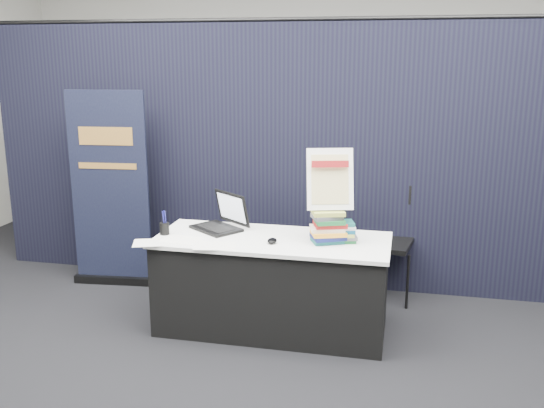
{
  "coord_description": "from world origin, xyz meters",
  "views": [
    {
      "loc": [
        0.96,
        -3.8,
        2.13
      ],
      "look_at": [
        -0.0,
        0.55,
        1.02
      ],
      "focal_mm": 40.0,
      "sensor_mm": 36.0,
      "label": 1
    }
  ],
  "objects": [
    {
      "name": "floor",
      "position": [
        0.0,
        0.0,
        0.0
      ],
      "size": [
        8.0,
        8.0,
        0.0
      ],
      "primitive_type": "plane",
      "color": "black",
      "rests_on": "ground"
    },
    {
      "name": "wall_back",
      "position": [
        0.0,
        4.0,
        1.75
      ],
      "size": [
        8.0,
        0.02,
        3.5
      ],
      "primitive_type": "cube",
      "color": "beige",
      "rests_on": "floor"
    },
    {
      "name": "drape_partition",
      "position": [
        0.0,
        1.6,
        1.2
      ],
      "size": [
        6.0,
        0.08,
        2.4
      ],
      "primitive_type": "cube",
      "color": "black",
      "rests_on": "floor"
    },
    {
      "name": "display_table",
      "position": [
        0.0,
        0.55,
        0.38
      ],
      "size": [
        1.8,
        0.75,
        0.75
      ],
      "color": "black",
      "rests_on": "floor"
    },
    {
      "name": "laptop",
      "position": [
        -0.49,
        0.73,
        0.82
      ],
      "size": [
        0.47,
        0.5,
        0.29
      ],
      "rotation": [
        0.0,
        0.0,
        -0.64
      ],
      "color": "black",
      "rests_on": "display_table"
    },
    {
      "name": "mouse",
      "position": [
        0.03,
        0.43,
        0.77
      ],
      "size": [
        0.08,
        0.12,
        0.04
      ],
      "primitive_type": "ellipsoid",
      "rotation": [
        0.0,
        0.0,
        0.07
      ],
      "color": "black",
      "rests_on": "display_table"
    },
    {
      "name": "brochure_left",
      "position": [
        -0.85,
        0.24,
        0.75
      ],
      "size": [
        0.33,
        0.28,
        0.0
      ],
      "primitive_type": "cube",
      "rotation": [
        0.0,
        0.0,
        0.33
      ],
      "color": "white",
      "rests_on": "display_table"
    },
    {
      "name": "brochure_mid",
      "position": [
        -0.66,
        0.36,
        0.75
      ],
      "size": [
        0.32,
        0.24,
        0.0
      ],
      "primitive_type": "cube",
      "rotation": [
        0.0,
        0.0,
        -0.13
      ],
      "color": "white",
      "rests_on": "display_table"
    },
    {
      "name": "brochure_right",
      "position": [
        -0.37,
        0.27,
        0.75
      ],
      "size": [
        0.33,
        0.26,
        0.0
      ],
      "primitive_type": "cube",
      "rotation": [
        0.0,
        0.0,
        0.17
      ],
      "color": "white",
      "rests_on": "display_table"
    },
    {
      "name": "pen_cup",
      "position": [
        -0.85,
        0.47,
        0.8
      ],
      "size": [
        0.08,
        0.08,
        0.1
      ],
      "primitive_type": "cylinder",
      "rotation": [
        0.0,
        0.0,
        -0.13
      ],
      "color": "black",
      "rests_on": "display_table"
    },
    {
      "name": "book_stack_tall",
      "position": [
        0.44,
        0.54,
        0.88
      ],
      "size": [
        0.28,
        0.25,
        0.25
      ],
      "rotation": [
        0.0,
        0.0,
        0.38
      ],
      "color": "#165451",
      "rests_on": "display_table"
    },
    {
      "name": "book_stack_short",
      "position": [
        0.54,
        0.57,
        0.83
      ],
      "size": [
        0.21,
        0.18,
        0.16
      ],
      "rotation": [
        0.0,
        0.0,
        0.28
      ],
      "color": "#1A632F",
      "rests_on": "display_table"
    },
    {
      "name": "info_sign",
      "position": [
        0.44,
        0.57,
        1.23
      ],
      "size": [
        0.37,
        0.22,
        0.47
      ],
      "rotation": [
        0.0,
        0.0,
        0.26
      ],
      "color": "black",
      "rests_on": "book_stack_tall"
    },
    {
      "name": "pullup_banner",
      "position": [
        -1.67,
        1.19,
        0.81
      ],
      "size": [
        0.78,
        0.18,
        1.82
      ],
      "rotation": [
        0.0,
        0.0,
        0.1
      ],
      "color": "black",
      "rests_on": "floor"
    },
    {
      "name": "stacking_chair",
      "position": [
        0.83,
        1.43,
        0.56
      ],
      "size": [
        0.52,
        0.52,
        1.0
      ],
      "rotation": [
        0.0,
        0.0,
        -0.16
      ],
      "color": "black",
      "rests_on": "floor"
    }
  ]
}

